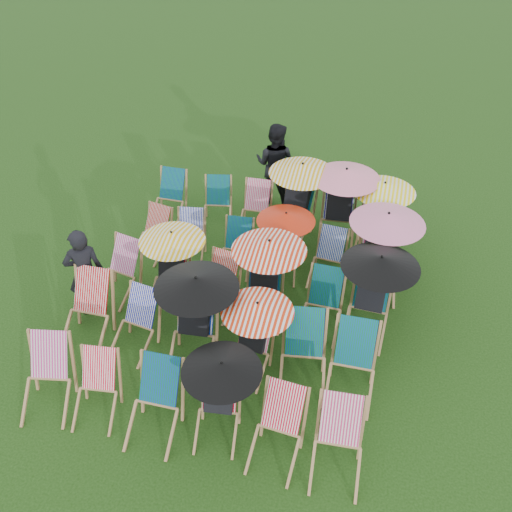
% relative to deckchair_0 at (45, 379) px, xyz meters
% --- Properties ---
extents(ground, '(100.00, 100.00, 0.00)m').
position_rel_deckchair_0_xyz_m(ground, '(2.00, 2.31, -0.48)').
color(ground, black).
rests_on(ground, ground).
extents(deckchair_0, '(0.79, 0.98, 0.95)m').
position_rel_deckchair_0_xyz_m(deckchair_0, '(0.00, 0.00, 0.00)').
color(deckchair_0, '#A57B4D').
rests_on(deckchair_0, ground).
extents(deckchair_1, '(0.66, 0.85, 0.85)m').
position_rel_deckchair_0_xyz_m(deckchair_1, '(0.70, 0.03, -0.05)').
color(deckchair_1, '#A57B4D').
rests_on(deckchair_1, ground).
extents(deckchair_2, '(0.65, 0.90, 0.97)m').
position_rel_deckchair_0_xyz_m(deckchair_2, '(1.55, -0.03, 0.01)').
color(deckchair_2, '#A57B4D').
rests_on(deckchair_2, ground).
extents(deckchair_3, '(1.01, 1.08, 1.19)m').
position_rel_deckchair_0_xyz_m(deckchair_3, '(2.36, 0.18, 0.15)').
color(deckchair_3, '#A57B4D').
rests_on(deckchair_3, ground).
extents(deckchair_4, '(0.67, 0.89, 0.91)m').
position_rel_deckchair_0_xyz_m(deckchair_4, '(3.16, 0.01, -0.02)').
color(deckchair_4, '#A57B4D').
rests_on(deckchair_4, ground).
extents(deckchair_5, '(0.67, 0.90, 0.93)m').
position_rel_deckchair_0_xyz_m(deckchair_5, '(3.90, -0.00, -0.01)').
color(deckchair_5, '#A57B4D').
rests_on(deckchair_5, ground).
extents(deckchair_6, '(0.69, 0.95, 1.01)m').
position_rel_deckchair_0_xyz_m(deckchair_6, '(-0.08, 1.26, 0.03)').
color(deckchair_6, '#A57B4D').
rests_on(deckchair_6, ground).
extents(deckchair_7, '(0.71, 0.90, 0.89)m').
position_rel_deckchair_0_xyz_m(deckchair_7, '(0.70, 1.26, -0.03)').
color(deckchair_7, '#A57B4D').
rests_on(deckchair_7, ground).
extents(deckchair_8, '(1.19, 1.26, 1.41)m').
position_rel_deckchair_0_xyz_m(deckchair_8, '(1.63, 1.33, 0.27)').
color(deckchair_8, '#A57B4D').
rests_on(deckchair_8, ground).
extents(deckchair_9, '(1.01, 1.07, 1.20)m').
position_rel_deckchair_0_xyz_m(deckchair_9, '(2.49, 1.30, 0.16)').
color(deckchair_9, '#A57B4D').
rests_on(deckchair_9, ground).
extents(deckchair_10, '(0.81, 1.02, 1.01)m').
position_rel_deckchair_0_xyz_m(deckchair_10, '(3.24, 1.24, 0.03)').
color(deckchair_10, '#A57B4D').
rests_on(deckchair_10, ground).
extents(deckchair_11, '(0.67, 0.93, 0.99)m').
position_rel_deckchair_0_xyz_m(deckchair_11, '(3.91, 1.23, 0.02)').
color(deckchair_11, '#A57B4D').
rests_on(deckchair_11, ground).
extents(deckchair_12, '(0.75, 0.93, 0.90)m').
position_rel_deckchair_0_xyz_m(deckchair_12, '(-0.06, 2.30, -0.03)').
color(deckchair_12, '#A57B4D').
rests_on(deckchair_12, ground).
extents(deckchair_13, '(1.05, 1.10, 1.25)m').
position_rel_deckchair_0_xyz_m(deckchair_13, '(0.83, 2.44, 0.18)').
color(deckchair_13, '#A57B4D').
rests_on(deckchair_13, ground).
extents(deckchair_14, '(0.69, 0.87, 0.87)m').
position_rel_deckchair_0_xyz_m(deckchair_14, '(1.63, 2.40, -0.04)').
color(deckchair_14, '#A57B4D').
rests_on(deckchair_14, ground).
extents(deckchair_15, '(1.15, 1.23, 1.36)m').
position_rel_deckchair_0_xyz_m(deckchair_15, '(2.39, 2.46, 0.24)').
color(deckchair_15, '#A57B4D').
rests_on(deckchair_15, ground).
extents(deckchair_16, '(0.62, 0.85, 0.91)m').
position_rel_deckchair_0_xyz_m(deckchair_16, '(3.32, 2.36, -0.02)').
color(deckchair_16, '#A57B4D').
rests_on(deckchair_16, ground).
extents(deckchair_17, '(1.16, 1.21, 1.38)m').
position_rel_deckchair_0_xyz_m(deckchair_17, '(4.02, 2.49, 0.25)').
color(deckchair_17, '#A57B4D').
rests_on(deckchair_17, ground).
extents(deckchair_18, '(0.68, 0.84, 0.82)m').
position_rel_deckchair_0_xyz_m(deckchair_18, '(0.05, 3.45, -0.07)').
color(deckchair_18, '#A57B4D').
rests_on(deckchair_18, ground).
extents(deckchair_19, '(0.66, 0.83, 0.82)m').
position_rel_deckchair_0_xyz_m(deckchair_19, '(0.74, 3.50, -0.07)').
color(deckchair_19, '#A57B4D').
rests_on(deckchair_19, ground).
extents(deckchair_20, '(0.60, 0.80, 0.83)m').
position_rel_deckchair_0_xyz_m(deckchair_20, '(1.63, 3.43, -0.06)').
color(deckchair_20, '#A57B4D').
rests_on(deckchair_20, ground).
extents(deckchair_21, '(0.98, 1.07, 1.17)m').
position_rel_deckchair_0_xyz_m(deckchair_21, '(2.43, 3.52, 0.14)').
color(deckchair_21, '#A57B4D').
rests_on(deckchair_21, ground).
extents(deckchair_22, '(0.62, 0.82, 0.84)m').
position_rel_deckchair_0_xyz_m(deckchair_22, '(3.21, 3.54, -0.06)').
color(deckchair_22, '#A57B4D').
rests_on(deckchair_22, ground).
extents(deckchair_23, '(1.20, 1.30, 1.43)m').
position_rel_deckchair_0_xyz_m(deckchair_23, '(4.05, 3.53, 0.28)').
color(deckchair_23, '#A57B4D').
rests_on(deckchair_23, ground).
extents(deckchair_24, '(0.59, 0.83, 0.89)m').
position_rel_deckchair_0_xyz_m(deckchair_24, '(-0.08, 4.58, -0.03)').
color(deckchair_24, '#A57B4D').
rests_on(deckchair_24, ground).
extents(deckchair_25, '(0.71, 0.87, 0.84)m').
position_rel_deckchair_0_xyz_m(deckchair_25, '(0.89, 4.66, -0.05)').
color(deckchair_25, '#A57B4D').
rests_on(deckchair_25, ground).
extents(deckchair_26, '(0.61, 0.83, 0.87)m').
position_rel_deckchair_0_xyz_m(deckchair_26, '(1.65, 4.65, -0.04)').
color(deckchair_26, '#A57B4D').
rests_on(deckchair_26, ground).
extents(deckchair_27, '(1.21, 1.29, 1.43)m').
position_rel_deckchair_0_xyz_m(deckchair_27, '(2.41, 4.72, 0.28)').
color(deckchair_27, '#A57B4D').
rests_on(deckchair_27, ground).
extents(deckchair_28, '(1.22, 1.29, 1.45)m').
position_rel_deckchair_0_xyz_m(deckchair_28, '(3.22, 4.70, 0.29)').
color(deckchair_28, '#A57B4D').
rests_on(deckchair_28, ground).
extents(deckchair_29, '(1.11, 1.15, 1.31)m').
position_rel_deckchair_0_xyz_m(deckchair_29, '(3.90, 4.65, 0.22)').
color(deckchair_29, '#A57B4D').
rests_on(deckchair_29, ground).
extents(person_left, '(0.69, 0.64, 1.59)m').
position_rel_deckchair_0_xyz_m(person_left, '(-0.30, 1.78, 0.32)').
color(person_left, black).
rests_on(person_left, ground).
extents(person_rear, '(0.90, 0.74, 1.69)m').
position_rel_deckchair_0_xyz_m(person_rear, '(1.77, 5.71, 0.37)').
color(person_rear, black).
rests_on(person_rear, ground).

